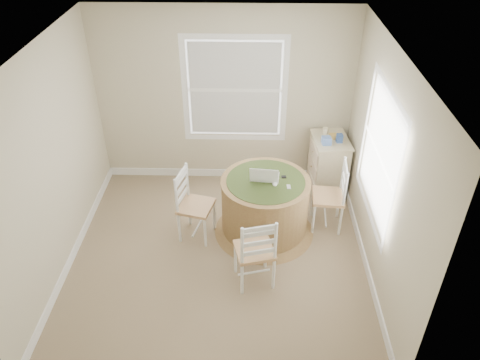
{
  "coord_description": "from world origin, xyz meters",
  "views": [
    {
      "loc": [
        0.37,
        -4.23,
        4.1
      ],
      "look_at": [
        0.26,
        0.45,
        0.85
      ],
      "focal_mm": 35.0,
      "sensor_mm": 36.0,
      "label": 1
    }
  ],
  "objects_px": {
    "chair_left": "(196,206)",
    "round_table": "(265,204)",
    "laptop": "(265,177)",
    "corner_chest": "(328,165)",
    "chair_right": "(328,196)",
    "chair_near": "(255,250)"
  },
  "relations": [
    {
      "from": "chair_near",
      "to": "laptop",
      "type": "distance_m",
      "value": 1.0
    },
    {
      "from": "round_table",
      "to": "chair_right",
      "type": "xyz_separation_m",
      "value": [
        0.82,
        0.15,
        0.04
      ]
    },
    {
      "from": "chair_right",
      "to": "laptop",
      "type": "xyz_separation_m",
      "value": [
        -0.84,
        -0.1,
        0.36
      ]
    },
    {
      "from": "chair_left",
      "to": "chair_near",
      "type": "xyz_separation_m",
      "value": [
        0.74,
        -0.78,
        0.0
      ]
    },
    {
      "from": "round_table",
      "to": "corner_chest",
      "type": "distance_m",
      "value": 1.33
    },
    {
      "from": "round_table",
      "to": "laptop",
      "type": "bearing_deg",
      "value": 106.31
    },
    {
      "from": "laptop",
      "to": "corner_chest",
      "type": "xyz_separation_m",
      "value": [
        0.94,
        0.91,
        -0.4
      ]
    },
    {
      "from": "round_table",
      "to": "laptop",
      "type": "distance_m",
      "value": 0.4
    },
    {
      "from": "chair_right",
      "to": "laptop",
      "type": "bearing_deg",
      "value": -78.41
    },
    {
      "from": "round_table",
      "to": "chair_left",
      "type": "bearing_deg",
      "value": -176.08
    },
    {
      "from": "chair_near",
      "to": "chair_right",
      "type": "xyz_separation_m",
      "value": [
        0.95,
        1.03,
        0.0
      ]
    },
    {
      "from": "chair_left",
      "to": "laptop",
      "type": "distance_m",
      "value": 0.94
    },
    {
      "from": "laptop",
      "to": "corner_chest",
      "type": "height_order",
      "value": "laptop"
    },
    {
      "from": "round_table",
      "to": "chair_right",
      "type": "bearing_deg",
      "value": 7.37
    },
    {
      "from": "chair_right",
      "to": "laptop",
      "type": "relative_size",
      "value": 2.49
    },
    {
      "from": "round_table",
      "to": "chair_left",
      "type": "height_order",
      "value": "chair_left"
    },
    {
      "from": "laptop",
      "to": "chair_right",
      "type": "bearing_deg",
      "value": -166.95
    },
    {
      "from": "chair_near",
      "to": "round_table",
      "type": "bearing_deg",
      "value": -112.6
    },
    {
      "from": "chair_near",
      "to": "chair_left",
      "type": "bearing_deg",
      "value": -60.69
    },
    {
      "from": "chair_near",
      "to": "laptop",
      "type": "height_order",
      "value": "laptop"
    },
    {
      "from": "chair_left",
      "to": "corner_chest",
      "type": "distance_m",
      "value": 2.08
    },
    {
      "from": "chair_left",
      "to": "round_table",
      "type": "bearing_deg",
      "value": -69.22
    }
  ]
}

